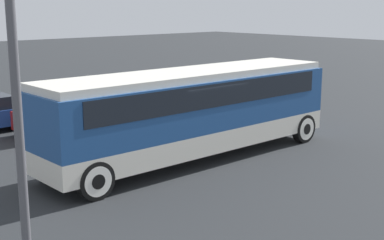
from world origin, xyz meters
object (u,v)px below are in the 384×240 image
Objects in this scene: tour_bus at (194,106)px; parked_car_near at (76,113)px; lamp_post at (15,70)px; parked_car_mid at (108,95)px.

tour_bus is 6.09m from parked_car_near.
tour_bus is 8.70m from lamp_post.
lamp_post is (-10.00, -12.67, 3.08)m from parked_car_mid.
tour_bus is at bearing -81.80° from parked_car_near.
lamp_post is at bearing -124.04° from parked_car_near.
parked_car_mid is at bearing 51.72° from lamp_post.
parked_car_mid is at bearing 40.19° from parked_car_near.
parked_car_near is 4.39m from parked_car_mid.
parked_car_near is 1.05× the size of parked_car_mid.
tour_bus is at bearing -105.90° from parked_car_mid.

